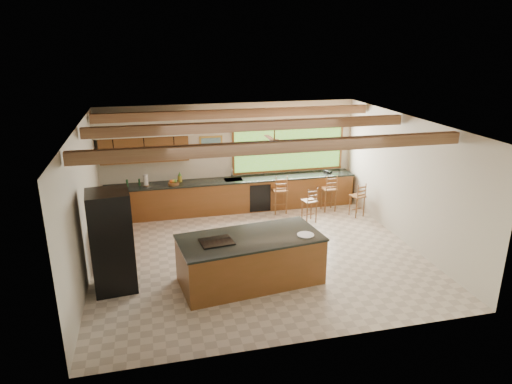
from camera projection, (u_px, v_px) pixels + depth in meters
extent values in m
plane|color=beige|center=(258.00, 254.00, 10.37)|extent=(7.20, 7.20, 0.00)
cube|color=beige|center=(231.00, 157.00, 12.89)|extent=(7.20, 0.04, 3.00)
cube|color=beige|center=(309.00, 259.00, 6.90)|extent=(7.20, 0.04, 3.00)
cube|color=beige|center=(83.00, 205.00, 9.10)|extent=(0.04, 6.50, 3.00)
cube|color=beige|center=(407.00, 181.00, 10.69)|extent=(0.04, 6.50, 3.00)
cube|color=#A07B50|center=(258.00, 123.00, 9.42)|extent=(7.20, 6.50, 0.04)
cube|color=olive|center=(280.00, 147.00, 7.99)|extent=(7.10, 0.15, 0.22)
cube|color=olive|center=(253.00, 126.00, 9.92)|extent=(7.10, 0.15, 0.22)
cube|color=olive|center=(237.00, 113.00, 11.58)|extent=(7.10, 0.15, 0.22)
cube|color=brown|center=(144.00, 149.00, 12.07)|extent=(2.30, 0.35, 0.70)
cube|color=beige|center=(143.00, 127.00, 11.81)|extent=(2.60, 0.50, 0.48)
cylinder|color=#FFEABF|center=(115.00, 137.00, 11.73)|extent=(0.10, 0.10, 0.01)
cylinder|color=#FFEABF|center=(171.00, 134.00, 12.04)|extent=(0.10, 0.10, 0.01)
cube|color=#7CB03F|center=(289.00, 148.00, 13.18)|extent=(3.20, 0.04, 1.30)
cube|color=#BB8F39|center=(211.00, 146.00, 12.63)|extent=(0.64, 0.03, 0.54)
cube|color=#386552|center=(211.00, 146.00, 12.61)|extent=(0.54, 0.01, 0.44)
cube|color=brown|center=(234.00, 196.00, 12.91)|extent=(7.00, 0.65, 0.88)
cube|color=black|center=(233.00, 180.00, 12.77)|extent=(7.04, 0.69, 0.04)
cube|color=brown|center=(110.00, 227.00, 10.75)|extent=(0.65, 2.35, 0.88)
cube|color=black|center=(108.00, 209.00, 10.61)|extent=(0.69, 2.39, 0.04)
cube|color=black|center=(260.00, 198.00, 12.77)|extent=(0.60, 0.02, 0.78)
cube|color=silver|center=(233.00, 180.00, 12.77)|extent=(0.50, 0.38, 0.03)
cylinder|color=silver|center=(232.00, 172.00, 12.90)|extent=(0.03, 0.03, 0.30)
cylinder|color=silver|center=(232.00, 169.00, 12.76)|extent=(0.03, 0.20, 0.03)
cylinder|color=silver|center=(146.00, 180.00, 12.19)|extent=(0.13, 0.13, 0.31)
cylinder|color=#1C4722|center=(127.00, 183.00, 12.13)|extent=(0.05, 0.05, 0.19)
cylinder|color=#1C4722|center=(139.00, 182.00, 12.21)|extent=(0.05, 0.05, 0.19)
cube|color=black|center=(328.00, 172.00, 13.35)|extent=(0.25, 0.22, 0.09)
cube|color=brown|center=(250.00, 260.00, 9.09)|extent=(2.89, 1.61, 0.93)
cube|color=black|center=(250.00, 238.00, 8.93)|extent=(2.94, 1.65, 0.04)
cube|color=black|center=(216.00, 242.00, 8.69)|extent=(0.67, 0.56, 0.02)
cylinder|color=silver|center=(306.00, 235.00, 9.00)|extent=(0.34, 0.34, 0.02)
cube|color=black|center=(112.00, 241.00, 8.67)|extent=(0.85, 0.83, 2.00)
cube|color=silver|center=(133.00, 239.00, 8.76)|extent=(0.03, 0.06, 1.84)
cube|color=brown|center=(280.00, 190.00, 12.69)|extent=(0.41, 0.41, 0.04)
cylinder|color=brown|center=(276.00, 204.00, 12.62)|extent=(0.04, 0.04, 0.65)
cylinder|color=brown|center=(286.00, 203.00, 12.69)|extent=(0.04, 0.04, 0.65)
cylinder|color=brown|center=(273.00, 200.00, 12.91)|extent=(0.04, 0.04, 0.65)
cylinder|color=brown|center=(283.00, 199.00, 12.98)|extent=(0.04, 0.04, 0.65)
cube|color=brown|center=(310.00, 201.00, 12.06)|extent=(0.40, 0.40, 0.04)
cylinder|color=brown|center=(306.00, 214.00, 11.99)|extent=(0.03, 0.03, 0.57)
cylinder|color=brown|center=(316.00, 213.00, 12.06)|extent=(0.03, 0.03, 0.57)
cylinder|color=brown|center=(302.00, 210.00, 12.25)|extent=(0.03, 0.03, 0.57)
cylinder|color=brown|center=(312.00, 209.00, 12.31)|extent=(0.03, 0.03, 0.57)
cube|color=brown|center=(329.00, 189.00, 12.86)|extent=(0.39, 0.39, 0.04)
cylinder|color=brown|center=(325.00, 202.00, 12.79)|extent=(0.04, 0.04, 0.63)
cylinder|color=brown|center=(335.00, 201.00, 12.86)|extent=(0.04, 0.04, 0.63)
cylinder|color=brown|center=(321.00, 198.00, 13.07)|extent=(0.04, 0.04, 0.63)
cylinder|color=brown|center=(331.00, 198.00, 13.14)|extent=(0.04, 0.04, 0.63)
cube|color=brown|center=(357.00, 196.00, 12.47)|extent=(0.42, 0.42, 0.04)
cylinder|color=brown|center=(354.00, 208.00, 12.41)|extent=(0.03, 0.03, 0.56)
cylinder|color=brown|center=(363.00, 207.00, 12.47)|extent=(0.03, 0.03, 0.56)
cylinder|color=brown|center=(350.00, 205.00, 12.66)|extent=(0.03, 0.03, 0.56)
cylinder|color=brown|center=(359.00, 204.00, 12.72)|extent=(0.03, 0.03, 0.56)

